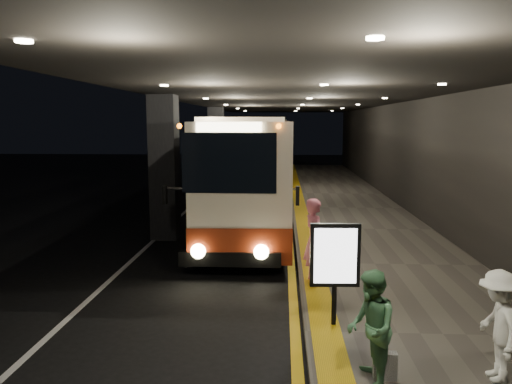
{
  "coord_description": "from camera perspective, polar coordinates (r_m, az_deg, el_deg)",
  "views": [
    {
      "loc": [
        2.11,
        -11.05,
        3.57
      ],
      "look_at": [
        1.4,
        2.35,
        1.7
      ],
      "focal_mm": 35.0,
      "sensor_mm": 36.0,
      "label": 1
    }
  ],
  "objects": [
    {
      "name": "ground",
      "position": [
        11.8,
        -7.52,
        -9.74
      ],
      "size": [
        90.0,
        90.0,
        0.0
      ],
      "primitive_type": "plane",
      "color": "black"
    },
    {
      "name": "lane_line_white",
      "position": [
        16.89,
        -10.44,
        -4.38
      ],
      "size": [
        0.12,
        50.0,
        0.01
      ],
      "primitive_type": "cube",
      "color": "silver",
      "rests_on": "ground"
    },
    {
      "name": "kerb_stripe_yellow",
      "position": [
        16.44,
        3.82,
        -4.61
      ],
      "size": [
        0.18,
        50.0,
        0.01
      ],
      "primitive_type": "cube",
      "color": "gold",
      "rests_on": "ground"
    },
    {
      "name": "sidewalk",
      "position": [
        16.63,
        12.14,
        -4.37
      ],
      "size": [
        4.5,
        50.0,
        0.15
      ],
      "primitive_type": "cube",
      "color": "#514C44",
      "rests_on": "ground"
    },
    {
      "name": "tactile_strip",
      "position": [
        16.42,
        5.57,
        -4.1
      ],
      "size": [
        0.5,
        50.0,
        0.01
      ],
      "primitive_type": "cube",
      "color": "gold",
      "rests_on": "sidewalk"
    },
    {
      "name": "terminal_wall",
      "position": [
        16.78,
        20.08,
        5.51
      ],
      "size": [
        0.1,
        50.0,
        6.0
      ],
      "primitive_type": "cube",
      "color": "black",
      "rests_on": "ground"
    },
    {
      "name": "support_columns",
      "position": [
        15.53,
        -10.42,
        2.75
      ],
      "size": [
        0.8,
        24.8,
        4.4
      ],
      "color": "black",
      "rests_on": "ground"
    },
    {
      "name": "canopy",
      "position": [
        16.08,
        4.52,
        11.58
      ],
      "size": [
        9.0,
        50.0,
        0.4
      ],
      "primitive_type": "cube",
      "color": "black",
      "rests_on": "support_columns"
    },
    {
      "name": "coach_main",
      "position": [
        16.64,
        -0.99,
        1.56
      ],
      "size": [
        2.82,
        11.6,
        3.59
      ],
      "rotation": [
        0.0,
        0.0,
        0.04
      ],
      "color": "beige",
      "rests_on": "ground"
    },
    {
      "name": "coach_second",
      "position": [
        26.5,
        0.62,
        4.02
      ],
      "size": [
        3.15,
        11.82,
        3.67
      ],
      "rotation": [
        0.0,
        0.0,
        -0.06
      ],
      "color": "beige",
      "rests_on": "ground"
    },
    {
      "name": "coach_third",
      "position": [
        41.77,
        1.49,
        5.44
      ],
      "size": [
        2.69,
        11.73,
        3.67
      ],
      "rotation": [
        0.0,
        0.0,
        -0.02
      ],
      "color": "beige",
      "rests_on": "ground"
    },
    {
      "name": "passenger_boarding",
      "position": [
        10.8,
        6.69,
        -5.53
      ],
      "size": [
        0.61,
        0.77,
        1.83
      ],
      "primitive_type": "imported",
      "rotation": [
        0.0,
        0.0,
        1.87
      ],
      "color": "#AF5163",
      "rests_on": "sidewalk"
    },
    {
      "name": "passenger_waiting_green",
      "position": [
        6.88,
        12.99,
        -14.93
      ],
      "size": [
        0.47,
        0.75,
        1.53
      ],
      "primitive_type": "imported",
      "rotation": [
        0.0,
        0.0,
        -1.58
      ],
      "color": "#467E53",
      "rests_on": "sidewalk"
    },
    {
      "name": "passenger_waiting_white",
      "position": [
        7.56,
        25.94,
        -13.55
      ],
      "size": [
        0.5,
        0.99,
        1.5
      ],
      "primitive_type": "imported",
      "rotation": [
        0.0,
        0.0,
        -1.62
      ],
      "color": "white",
      "rests_on": "sidewalk"
    },
    {
      "name": "bag_polka",
      "position": [
        7.28,
        14.53,
        -18.67
      ],
      "size": [
        0.32,
        0.15,
        0.38
      ],
      "primitive_type": "cube",
      "rotation": [
        0.0,
        0.0,
        -0.04
      ],
      "color": "black",
      "rests_on": "sidewalk"
    },
    {
      "name": "info_sign",
      "position": [
        8.5,
        9.02,
        -7.37
      ],
      "size": [
        0.84,
        0.15,
        1.76
      ],
      "rotation": [
        0.0,
        0.0,
        0.04
      ],
      "color": "black",
      "rests_on": "sidewalk"
    },
    {
      "name": "stanchion_post",
      "position": [
        8.85,
        9.07,
        -10.71
      ],
      "size": [
        0.05,
        0.05,
        1.21
      ],
      "primitive_type": "cylinder",
      "color": "black",
      "rests_on": "sidewalk"
    }
  ]
}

